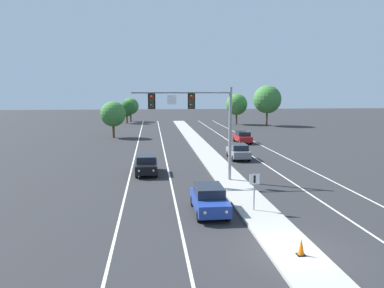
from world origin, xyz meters
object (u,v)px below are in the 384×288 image
object	(u,v)px
car_receding_grey	(238,151)
tree_far_right_b	(267,99)
tree_far_left_c	(130,106)
tree_far_left_b	(113,114)
tree_far_left_a	(127,108)
tree_far_right_a	(237,104)
overhead_signal_mast	(199,114)
median_sign_post	(254,186)
car_oncoming_blue	(209,199)
car_oncoming_black	(146,164)
traffic_cone_median_nose	(301,247)
car_receding_red	(243,137)

from	to	relation	value
car_receding_grey	tree_far_right_b	bearing A→B (deg)	69.32
tree_far_left_c	tree_far_left_b	world-z (taller)	tree_far_left_b
tree_far_right_b	tree_far_left_a	distance (m)	29.38
tree_far_left_a	tree_far_right_a	bearing A→B (deg)	-12.01
tree_far_right_a	overhead_signal_mast	bearing A→B (deg)	-105.42
median_sign_post	car_oncoming_blue	size ratio (longest dim) A/B	0.49
median_sign_post	tree_far_right_b	size ratio (longest dim) A/B	0.27
car_oncoming_blue	tree_far_left_b	distance (m)	38.71
car_oncoming_black	tree_far_left_a	world-z (taller)	tree_far_left_a
tree_far_left_c	tree_far_left_b	size ratio (longest dim) A/B	0.97
car_oncoming_blue	tree_far_right_a	size ratio (longest dim) A/B	0.71
car_oncoming_blue	tree_far_left_a	world-z (taller)	tree_far_left_a
car_oncoming_blue	tree_far_right_b	distance (m)	58.25
car_oncoming_black	tree_far_left_b	distance (m)	26.91
car_oncoming_black	tree_far_right_b	distance (m)	49.47
tree_far_right_b	median_sign_post	bearing A→B (deg)	-107.21
car_oncoming_blue	tree_far_left_c	world-z (taller)	tree_far_left_c
car_oncoming_blue	tree_far_right_b	bearing A→B (deg)	70.26
median_sign_post	traffic_cone_median_nose	world-z (taller)	median_sign_post
traffic_cone_median_nose	tree_far_right_b	world-z (taller)	tree_far_right_b
tree_far_right_b	tree_far_left_a	size ratio (longest dim) A/B	1.64
median_sign_post	traffic_cone_median_nose	distance (m)	6.58
tree_far_right_a	tree_far_left_c	size ratio (longest dim) A/B	1.19
median_sign_post	tree_far_right_a	world-z (taller)	tree_far_right_a
car_oncoming_blue	tree_far_left_b	xyz separation A→B (m)	(-8.94, 37.56, 2.74)
tree_far_right_b	tree_far_left_c	size ratio (longest dim) A/B	1.51
car_receding_grey	tree_far_left_c	size ratio (longest dim) A/B	0.85
tree_far_left_a	traffic_cone_median_nose	bearing A→B (deg)	-80.70
car_oncoming_blue	median_sign_post	bearing A→B (deg)	-5.03
overhead_signal_mast	tree_far_left_b	bearing A→B (deg)	107.23
car_oncoming_blue	car_receding_grey	bearing A→B (deg)	72.24
car_receding_red	tree_far_right_b	size ratio (longest dim) A/B	0.56
median_sign_post	tree_far_left_b	world-z (taller)	tree_far_left_b
overhead_signal_mast	tree_far_right_a	world-z (taller)	overhead_signal_mast
traffic_cone_median_nose	tree_far_left_b	bearing A→B (deg)	105.07
car_receding_red	tree_far_left_c	size ratio (longest dim) A/B	0.84
car_receding_grey	tree_far_left_a	xyz separation A→B (m)	(-14.11, 45.42, 2.37)
tree_far_left_c	tree_far_right_b	bearing A→B (deg)	-25.56
tree_far_left_a	tree_far_left_b	xyz separation A→B (m)	(-0.48, -25.51, 0.37)
car_oncoming_black	traffic_cone_median_nose	xyz separation A→B (m)	(6.74, -18.00, -0.31)
traffic_cone_median_nose	tree_far_left_b	size ratio (longest dim) A/B	0.14
tree_far_right_a	tree_far_left_c	bearing A→B (deg)	156.58
overhead_signal_mast	car_oncoming_blue	world-z (taller)	overhead_signal_mast
car_receding_grey	overhead_signal_mast	bearing A→B (deg)	-118.31
tree_far_right_b	tree_far_left_c	xyz separation A→B (m)	(-27.52, 13.16, -1.78)
tree_far_left_a	tree_far_left_c	size ratio (longest dim) A/B	0.92
traffic_cone_median_nose	tree_far_right_a	distance (m)	66.02
tree_far_right_a	tree_far_right_b	size ratio (longest dim) A/B	0.79
car_oncoming_black	car_receding_red	xyz separation A→B (m)	(12.71, 18.63, 0.00)
car_oncoming_black	traffic_cone_median_nose	size ratio (longest dim) A/B	6.04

